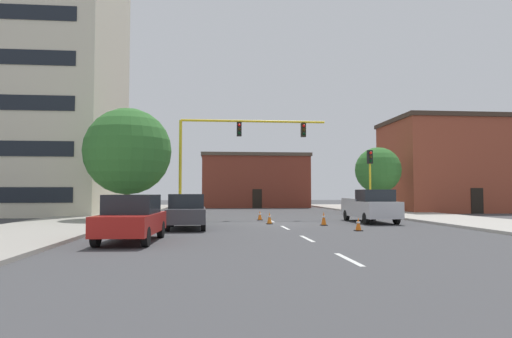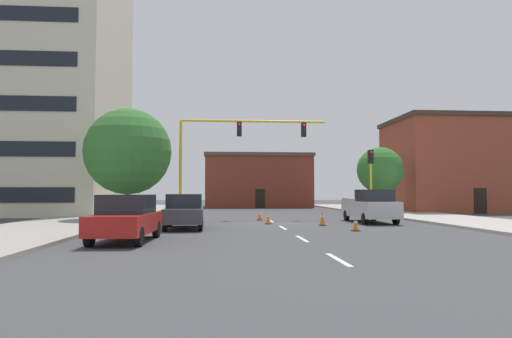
% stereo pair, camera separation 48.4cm
% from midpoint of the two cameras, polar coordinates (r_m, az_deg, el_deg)
% --- Properties ---
extents(ground_plane, '(160.00, 160.00, 0.00)m').
position_cam_midpoint_polar(ground_plane, '(26.35, 2.14, -6.96)').
color(ground_plane, '#424244').
extents(sidewalk_left, '(6.00, 56.00, 0.14)m').
position_cam_midpoint_polar(sidewalk_left, '(35.14, -19.40, -5.68)').
color(sidewalk_left, '#9E998E').
rests_on(sidewalk_left, ground_plane).
extents(sidewalk_right, '(6.00, 56.00, 0.14)m').
position_cam_midpoint_polar(sidewalk_right, '(37.39, 18.93, -5.52)').
color(sidewalk_right, '#B2ADA3').
rests_on(sidewalk_right, ground_plane).
extents(lane_stripe_seg_0, '(0.16, 2.40, 0.01)m').
position_cam_midpoint_polar(lane_stripe_seg_0, '(12.67, 10.59, -11.21)').
color(lane_stripe_seg_0, silver).
rests_on(lane_stripe_seg_0, ground_plane).
extents(lane_stripe_seg_1, '(0.16, 2.40, 0.01)m').
position_cam_midpoint_polar(lane_stripe_seg_1, '(17.98, 5.71, -8.79)').
color(lane_stripe_seg_1, silver).
rests_on(lane_stripe_seg_1, ground_plane).
extents(lane_stripe_seg_2, '(0.16, 2.40, 0.01)m').
position_cam_midpoint_polar(lane_stripe_seg_2, '(23.38, 3.11, -7.45)').
color(lane_stripe_seg_2, silver).
rests_on(lane_stripe_seg_2, ground_plane).
extents(lane_stripe_seg_3, '(0.16, 2.40, 0.01)m').
position_cam_midpoint_polar(lane_stripe_seg_3, '(28.82, 1.49, -6.61)').
color(lane_stripe_seg_3, silver).
rests_on(lane_stripe_seg_3, ground_plane).
extents(building_tall_left, '(14.82, 13.74, 23.29)m').
position_cam_midpoint_polar(building_tall_left, '(43.95, -27.21, 10.27)').
color(building_tall_left, beige).
rests_on(building_tall_left, ground_plane).
extents(building_brick_center, '(13.00, 8.87, 6.50)m').
position_cam_midpoint_polar(building_brick_center, '(56.15, -0.52, -1.52)').
color(building_brick_center, brown).
rests_on(building_brick_center, ground_plane).
extents(building_row_right, '(11.55, 8.91, 8.81)m').
position_cam_midpoint_polar(building_row_right, '(46.63, 23.13, 0.44)').
color(building_row_right, brown).
rests_on(building_row_right, ground_plane).
extents(traffic_signal_gantry, '(10.89, 1.20, 6.83)m').
position_cam_midpoint_polar(traffic_signal_gantry, '(30.76, -7.27, -1.98)').
color(traffic_signal_gantry, yellow).
rests_on(traffic_signal_gantry, ground_plane).
extents(traffic_light_pole_right, '(0.32, 0.47, 4.80)m').
position_cam_midpoint_polar(traffic_light_pole_right, '(32.55, 13.88, 0.10)').
color(traffic_light_pole_right, yellow).
rests_on(traffic_light_pole_right, ground_plane).
extents(tree_right_mid, '(3.87, 3.87, 5.65)m').
position_cam_midpoint_polar(tree_right_mid, '(39.31, 14.91, -0.15)').
color(tree_right_mid, '#4C3823').
rests_on(tree_right_mid, ground_plane).
extents(tree_left_near, '(5.63, 5.63, 7.31)m').
position_cam_midpoint_polar(tree_left_near, '(30.47, -16.41, 2.16)').
color(tree_left_near, brown).
rests_on(tree_left_near, ground_plane).
extents(pickup_truck_silver, '(2.05, 5.41, 1.99)m').
position_cam_midpoint_polar(pickup_truck_silver, '(28.20, 13.83, -4.63)').
color(pickup_truck_silver, '#BCBCC1').
rests_on(pickup_truck_silver, ground_plane).
extents(sedan_red_near_left, '(2.06, 4.58, 1.74)m').
position_cam_midpoint_polar(sedan_red_near_left, '(17.32, -16.28, -5.97)').
color(sedan_red_near_left, '#B21E19').
rests_on(sedan_red_near_left, ground_plane).
extents(sedan_dark_gray_mid_left, '(1.99, 4.56, 1.74)m').
position_cam_midpoint_polar(sedan_dark_gray_mid_left, '(22.95, -9.41, -5.29)').
color(sedan_dark_gray_mid_left, '#3D3D42').
rests_on(sedan_dark_gray_mid_left, ground_plane).
extents(traffic_cone_roadside_a, '(0.36, 0.36, 0.76)m').
position_cam_midpoint_polar(traffic_cone_roadside_a, '(25.15, 8.06, -6.26)').
color(traffic_cone_roadside_a, black).
rests_on(traffic_cone_roadside_a, ground_plane).
extents(traffic_cone_roadside_b, '(0.36, 0.36, 0.64)m').
position_cam_midpoint_polar(traffic_cone_roadside_b, '(21.88, 12.25, -6.89)').
color(traffic_cone_roadside_b, black).
rests_on(traffic_cone_roadside_b, ground_plane).
extents(traffic_cone_roadside_c, '(0.36, 0.36, 0.69)m').
position_cam_midpoint_polar(traffic_cone_roadside_c, '(25.99, 1.19, -6.27)').
color(traffic_cone_roadside_c, black).
rests_on(traffic_cone_roadside_c, ground_plane).
extents(traffic_cone_roadside_d, '(0.36, 0.36, 0.64)m').
position_cam_midpoint_polar(traffic_cone_roadside_d, '(29.53, 0.02, -5.92)').
color(traffic_cone_roadside_d, black).
rests_on(traffic_cone_roadside_d, ground_plane).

